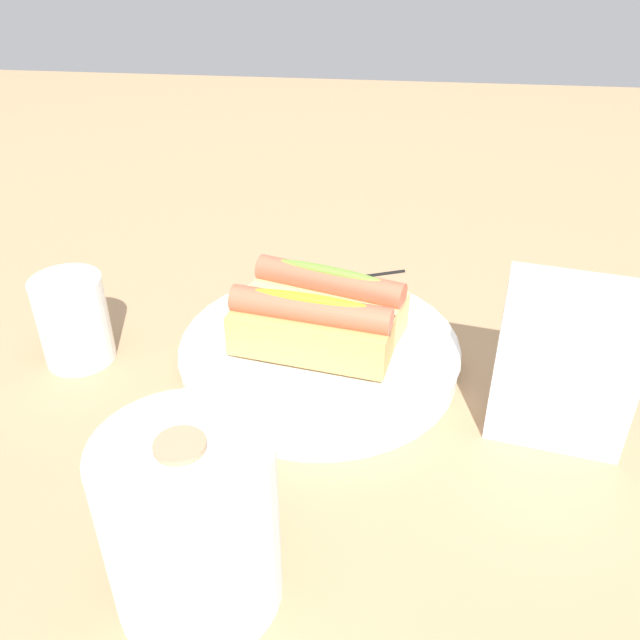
{
  "coord_description": "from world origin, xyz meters",
  "views": [
    {
      "loc": [
        -0.05,
        0.53,
        0.4
      ],
      "look_at": [
        0.02,
        -0.0,
        0.05
      ],
      "focal_mm": 37.64,
      "sensor_mm": 36.0,
      "label": 1
    }
  ],
  "objects_px": {
    "serving_bowl": "(320,349)",
    "hotdog_front": "(329,299)",
    "hotdog_back": "(310,328)",
    "chopstick_near": "(319,281)",
    "napkin_box": "(566,365)",
    "water_glass": "(74,325)",
    "paper_towel_roll": "(192,524)"
  },
  "relations": [
    {
      "from": "serving_bowl",
      "to": "hotdog_front",
      "type": "distance_m",
      "value": 0.05
    },
    {
      "from": "serving_bowl",
      "to": "hotdog_back",
      "type": "height_order",
      "value": "hotdog_back"
    },
    {
      "from": "hotdog_back",
      "to": "chopstick_near",
      "type": "relative_size",
      "value": 0.71
    },
    {
      "from": "hotdog_back",
      "to": "napkin_box",
      "type": "relative_size",
      "value": 1.04
    },
    {
      "from": "water_glass",
      "to": "napkin_box",
      "type": "height_order",
      "value": "napkin_box"
    },
    {
      "from": "chopstick_near",
      "to": "hotdog_back",
      "type": "bearing_deg",
      "value": 72.24
    },
    {
      "from": "water_glass",
      "to": "chopstick_near",
      "type": "distance_m",
      "value": 0.29
    },
    {
      "from": "hotdog_back",
      "to": "chopstick_near",
      "type": "distance_m",
      "value": 0.2
    },
    {
      "from": "water_glass",
      "to": "napkin_box",
      "type": "relative_size",
      "value": 0.6
    },
    {
      "from": "water_glass",
      "to": "paper_towel_roll",
      "type": "bearing_deg",
      "value": 127.76
    },
    {
      "from": "serving_bowl",
      "to": "paper_towel_roll",
      "type": "relative_size",
      "value": 2.04
    },
    {
      "from": "water_glass",
      "to": "serving_bowl",
      "type": "bearing_deg",
      "value": -175.69
    },
    {
      "from": "serving_bowl",
      "to": "paper_towel_roll",
      "type": "xyz_separation_m",
      "value": [
        0.05,
        0.27,
        0.05
      ]
    },
    {
      "from": "hotdog_back",
      "to": "water_glass",
      "type": "distance_m",
      "value": 0.24
    },
    {
      "from": "chopstick_near",
      "to": "napkin_box",
      "type": "bearing_deg",
      "value": 111.6
    },
    {
      "from": "napkin_box",
      "to": "chopstick_near",
      "type": "bearing_deg",
      "value": -35.98
    },
    {
      "from": "hotdog_back",
      "to": "chopstick_near",
      "type": "height_order",
      "value": "hotdog_back"
    },
    {
      "from": "napkin_box",
      "to": "hotdog_back",
      "type": "bearing_deg",
      "value": -3.31
    },
    {
      "from": "serving_bowl",
      "to": "napkin_box",
      "type": "distance_m",
      "value": 0.23
    },
    {
      "from": "hotdog_front",
      "to": "chopstick_near",
      "type": "relative_size",
      "value": 0.72
    },
    {
      "from": "hotdog_front",
      "to": "hotdog_back",
      "type": "distance_m",
      "value": 0.05
    },
    {
      "from": "napkin_box",
      "to": "serving_bowl",
      "type": "bearing_deg",
      "value": -10.34
    },
    {
      "from": "hotdog_front",
      "to": "hotdog_back",
      "type": "height_order",
      "value": "same"
    },
    {
      "from": "hotdog_front",
      "to": "chopstick_near",
      "type": "xyz_separation_m",
      "value": [
        0.03,
        -0.14,
        -0.06
      ]
    },
    {
      "from": "serving_bowl",
      "to": "chopstick_near",
      "type": "relative_size",
      "value": 1.25
    },
    {
      "from": "paper_towel_roll",
      "to": "napkin_box",
      "type": "distance_m",
      "value": 0.32
    },
    {
      "from": "chopstick_near",
      "to": "serving_bowl",
      "type": "bearing_deg",
      "value": 75.01
    },
    {
      "from": "serving_bowl",
      "to": "hotdog_back",
      "type": "xyz_separation_m",
      "value": [
        0.01,
        0.03,
        0.04
      ]
    },
    {
      "from": "hotdog_front",
      "to": "paper_towel_roll",
      "type": "xyz_separation_m",
      "value": [
        0.06,
        0.29,
        0.01
      ]
    },
    {
      "from": "water_glass",
      "to": "chopstick_near",
      "type": "xyz_separation_m",
      "value": [
        -0.22,
        -0.18,
        -0.04
      ]
    },
    {
      "from": "paper_towel_roll",
      "to": "chopstick_near",
      "type": "xyz_separation_m",
      "value": [
        -0.03,
        -0.43,
        -0.06
      ]
    },
    {
      "from": "serving_bowl",
      "to": "hotdog_back",
      "type": "bearing_deg",
      "value": 77.54
    }
  ]
}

